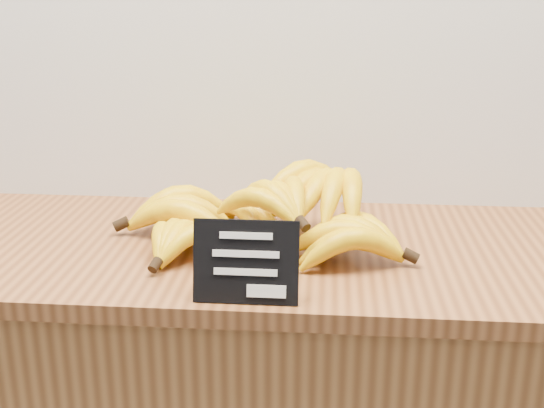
# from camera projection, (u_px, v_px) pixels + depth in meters

# --- Properties ---
(counter_top) EXTENTS (1.52, 0.54, 0.03)m
(counter_top) POSITION_uv_depth(u_px,v_px,m) (274.00, 251.00, 1.23)
(counter_top) COLOR brown
(counter_top) RESTS_ON counter
(chalkboard_sign) EXTENTS (0.15, 0.03, 0.12)m
(chalkboard_sign) POSITION_uv_depth(u_px,v_px,m) (246.00, 262.00, 0.98)
(chalkboard_sign) COLOR black
(chalkboard_sign) RESTS_ON counter_top
(banana_pile) EXTENTS (0.53, 0.40, 0.13)m
(banana_pile) POSITION_uv_depth(u_px,v_px,m) (264.00, 214.00, 1.21)
(banana_pile) COLOR #E7BE09
(banana_pile) RESTS_ON counter_top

